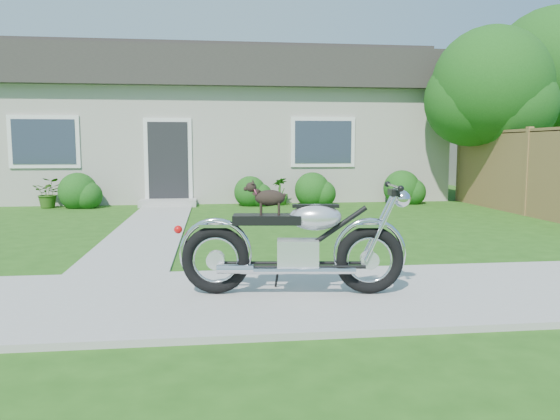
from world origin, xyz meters
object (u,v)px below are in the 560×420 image
object	(u,v)px
tree_near	(497,91)
potted_plant_right	(280,191)
potted_plant_left	(49,193)
house	(224,125)
tree_far	(559,76)
motorcycle_with_dog	(298,244)
fence	(528,172)

from	to	relation	value
tree_near	potted_plant_right	xyz separation A→B (m)	(-5.19, 0.97, -2.47)
potted_plant_left	potted_plant_right	distance (m)	5.65
house	tree_far	size ratio (longest dim) A/B	2.35
house	potted_plant_left	xyz separation A→B (m)	(-4.33, -3.44, -1.79)
potted_plant_right	tree_near	bearing A→B (deg)	-10.60
house	motorcycle_with_dog	distance (m)	12.13
fence	potted_plant_right	world-z (taller)	fence
potted_plant_right	fence	bearing A→B (deg)	-29.35
house	potted_plant_left	distance (m)	5.81
fence	motorcycle_with_dog	distance (m)	8.24
tree_far	motorcycle_with_dog	world-z (taller)	tree_far
house	potted_plant_right	world-z (taller)	house
tree_near	motorcycle_with_dog	xyz separation A→B (m)	(-6.08, -7.59, -2.28)
potted_plant_left	motorcycle_with_dog	size ratio (longest dim) A/B	0.33
motorcycle_with_dog	tree_near	bearing A→B (deg)	58.28
house	motorcycle_with_dog	size ratio (longest dim) A/B	5.67
potted_plant_right	motorcycle_with_dog	bearing A→B (deg)	-95.94
tree_near	motorcycle_with_dog	bearing A→B (deg)	-128.71
house	fence	size ratio (longest dim) A/B	1.90
potted_plant_left	house	bearing A→B (deg)	38.53
house	potted_plant_left	world-z (taller)	house
fence	tree_far	size ratio (longest dim) A/B	1.24
tree_near	potted_plant_right	distance (m)	5.83
tree_far	potted_plant_right	xyz separation A→B (m)	(-7.93, -0.76, -3.09)
house	fence	world-z (taller)	house
tree_far	potted_plant_left	size ratio (longest dim) A/B	7.26
house	tree_near	xyz separation A→B (m)	(6.52, -4.42, 0.66)
house	potted_plant_left	bearing A→B (deg)	-141.47
house	potted_plant_right	size ratio (longest dim) A/B	18.07
potted_plant_right	house	bearing A→B (deg)	110.99
tree_near	potted_plant_left	size ratio (longest dim) A/B	5.96
house	potted_plant_left	size ratio (longest dim) A/B	17.08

